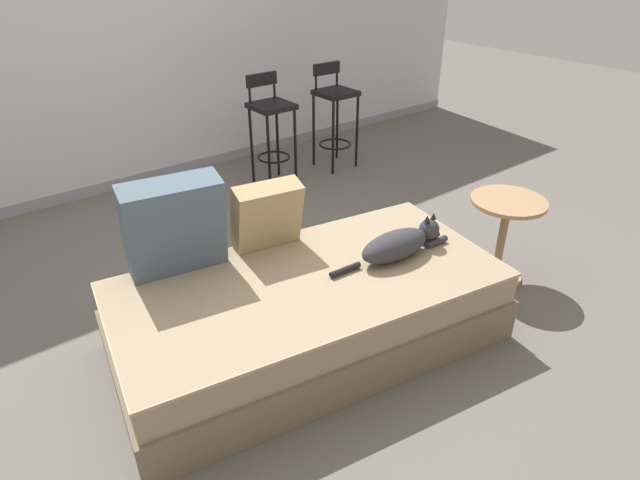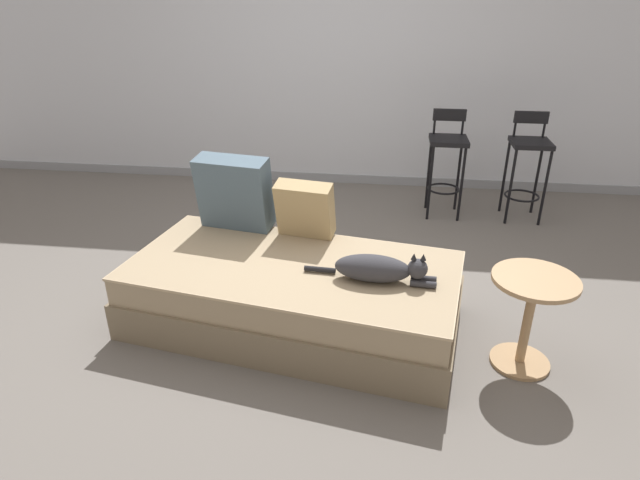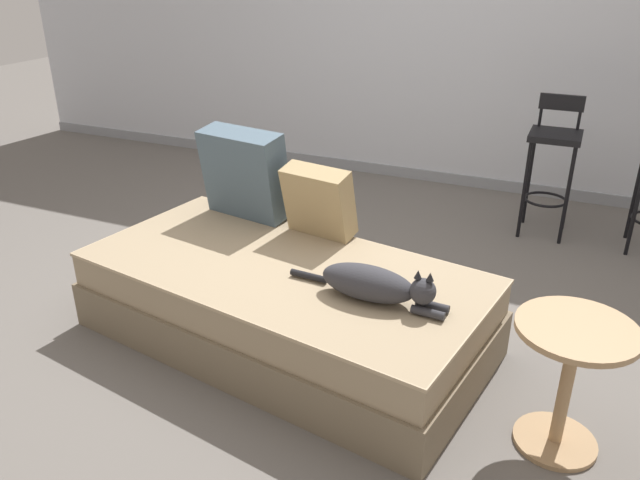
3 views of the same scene
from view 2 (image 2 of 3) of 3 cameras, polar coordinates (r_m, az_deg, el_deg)
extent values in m
plane|color=#66605B|center=(3.68, -1.73, -5.27)|extent=(16.00, 16.00, 0.00)
cube|color=silver|center=(5.42, 1.93, 19.45)|extent=(8.00, 0.10, 2.60)
cube|color=gray|center=(5.65, 1.69, 6.63)|extent=(8.00, 0.02, 0.09)
cube|color=#766750|center=(3.29, -2.84, -7.10)|extent=(2.08, 1.29, 0.23)
cube|color=#9E896B|center=(3.18, -2.92, -4.00)|extent=(2.04, 1.24, 0.18)
cube|color=tan|center=(3.14, -2.95, -2.74)|extent=(2.05, 1.26, 0.02)
cube|color=#4C6070|center=(3.55, -9.11, 5.00)|extent=(0.51, 0.32, 0.50)
cube|color=tan|center=(3.40, -1.60, 3.29)|extent=(0.39, 0.27, 0.38)
ellipsoid|color=#333338|center=(2.95, 5.62, -3.01)|extent=(0.43, 0.20, 0.15)
sphere|color=#333338|center=(2.93, 10.37, -3.03)|extent=(0.11, 0.11, 0.11)
cone|color=black|center=(2.90, 9.99, -1.74)|extent=(0.03, 0.03, 0.04)
cone|color=black|center=(2.90, 10.97, -1.79)|extent=(0.03, 0.03, 0.04)
cylinder|color=#333338|center=(2.95, 10.96, -4.64)|extent=(0.14, 0.04, 0.04)
cylinder|color=#333338|center=(3.00, 10.98, -4.07)|extent=(0.14, 0.04, 0.04)
cylinder|color=black|center=(3.04, -0.01, -3.16)|extent=(0.18, 0.04, 0.03)
cylinder|color=black|center=(4.73, 11.67, 5.89)|extent=(0.02, 0.02, 0.66)
cylinder|color=black|center=(4.76, 14.86, 5.68)|extent=(0.02, 0.02, 0.66)
cylinder|color=black|center=(4.98, 11.49, 6.93)|extent=(0.02, 0.02, 0.66)
cylinder|color=black|center=(5.01, 14.53, 6.72)|extent=(0.02, 0.02, 0.66)
torus|color=black|center=(4.89, 13.04, 5.35)|extent=(0.28, 0.28, 0.02)
cube|color=black|center=(4.76, 13.57, 10.30)|extent=(0.32, 0.32, 0.04)
cylinder|color=black|center=(4.86, 12.10, 11.76)|extent=(0.02, 0.02, 0.21)
cylinder|color=black|center=(4.88, 14.96, 11.54)|extent=(0.02, 0.02, 0.21)
cube|color=black|center=(4.85, 13.66, 12.85)|extent=(0.28, 0.03, 0.10)
cylinder|color=black|center=(4.82, 19.65, 5.30)|extent=(0.02, 0.02, 0.66)
cylinder|color=black|center=(4.89, 22.86, 5.04)|extent=(0.02, 0.02, 0.66)
cylinder|color=black|center=(5.08, 19.07, 6.40)|extent=(0.02, 0.02, 0.66)
cylinder|color=black|center=(5.15, 22.14, 6.15)|extent=(0.02, 0.02, 0.66)
torus|color=black|center=(5.02, 20.72, 4.45)|extent=(0.30, 0.30, 0.02)
cube|color=black|center=(4.89, 21.58, 9.59)|extent=(0.32, 0.32, 0.04)
cylinder|color=black|center=(4.96, 20.06, 11.07)|extent=(0.02, 0.02, 0.21)
cylinder|color=black|center=(5.02, 22.77, 10.78)|extent=(0.02, 0.02, 0.21)
cube|color=black|center=(4.97, 21.61, 12.08)|extent=(0.28, 0.03, 0.10)
cylinder|color=tan|center=(3.08, 21.20, -8.34)|extent=(0.05, 0.05, 0.52)
cylinder|color=tan|center=(3.22, 20.48, -12.02)|extent=(0.32, 0.32, 0.02)
cylinder|color=tan|center=(2.95, 22.03, -3.96)|extent=(0.44, 0.44, 0.02)
camera|label=1|loc=(2.06, -57.95, 13.83)|focal=30.00mm
camera|label=3|loc=(0.81, 66.96, 0.28)|focal=35.00mm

